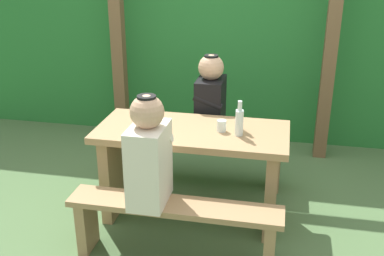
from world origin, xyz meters
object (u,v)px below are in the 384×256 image
object	(u,v)px
bench_near	(175,220)
person_white_shirt	(149,154)
drinking_glass	(222,126)
bottle_left	(157,119)
person_black_coat	(210,101)
bottle_right	(239,122)
picnic_table	(192,157)
bottle_center	(239,118)
bench_far	(205,149)

from	to	relation	value
bench_near	person_white_shirt	xyz separation A→B (m)	(-0.16, 0.00, 0.45)
drinking_glass	bottle_left	bearing A→B (deg)	-165.40
bottle_left	person_black_coat	bearing A→B (deg)	68.44
bottle_right	picnic_table	bearing A→B (deg)	171.60
drinking_glass	bottle_center	distance (m)	0.14
bottle_center	bench_near	bearing A→B (deg)	-118.65
bottle_left	bottle_center	size ratio (longest dim) A/B	1.06
person_white_shirt	bottle_left	size ratio (longest dim) A/B	3.07
picnic_table	bench_near	world-z (taller)	picnic_table
bench_near	bench_far	world-z (taller)	same
person_black_coat	bottle_left	size ratio (longest dim) A/B	3.07
picnic_table	person_white_shirt	size ratio (longest dim) A/B	1.95
picnic_table	bench_near	bearing A→B (deg)	-90.00
bench_far	bottle_left	size ratio (longest dim) A/B	5.97
picnic_table	bench_far	bearing A→B (deg)	90.00
bottle_left	bottle_right	distance (m)	0.58
person_black_coat	bottle_center	size ratio (longest dim) A/B	3.26
bench_near	bench_far	size ratio (longest dim) A/B	1.00
person_black_coat	bottle_right	world-z (taller)	person_black_coat
bench_far	person_white_shirt	xyz separation A→B (m)	(-0.16, -1.13, 0.45)
bottle_left	bottle_center	distance (m)	0.59
bottle_right	drinking_glass	bearing A→B (deg)	159.93
person_white_shirt	bottle_center	bearing A→B (deg)	51.05
bottle_right	bench_near	bearing A→B (deg)	-124.15
person_white_shirt	person_black_coat	distance (m)	1.14
person_black_coat	drinking_glass	distance (m)	0.59
picnic_table	bottle_center	distance (m)	0.47
bench_near	drinking_glass	xyz separation A→B (m)	(0.22, 0.56, 0.46)
picnic_table	bottle_left	bearing A→B (deg)	-152.30
bench_near	bottle_left	distance (m)	0.72
person_black_coat	bench_near	bearing A→B (deg)	-92.14
bench_near	person_black_coat	world-z (taller)	person_black_coat
drinking_glass	bottle_right	xyz separation A→B (m)	(0.13, -0.05, 0.06)
bottle_left	bottle_right	bearing A→B (deg)	6.71
bench_far	person_black_coat	world-z (taller)	person_black_coat
picnic_table	bench_far	xyz separation A→B (m)	(0.00, 0.56, -0.18)
bottle_left	person_white_shirt	bearing A→B (deg)	-81.30
bottle_right	bottle_center	bearing A→B (deg)	96.06
bottle_right	bottle_center	xyz separation A→B (m)	(-0.01, 0.10, -0.01)
picnic_table	bottle_left	distance (m)	0.42
bottle_left	bottle_right	xyz separation A→B (m)	(0.57, 0.07, 0.00)
person_black_coat	bottle_left	xyz separation A→B (m)	(-0.27, -0.68, 0.06)
bench_near	person_white_shirt	size ratio (longest dim) A/B	1.95
bottle_left	bottle_center	xyz separation A→B (m)	(0.56, 0.17, -0.01)
bottle_center	bottle_right	bearing A→B (deg)	-83.94
picnic_table	bottle_right	size ratio (longest dim) A/B	5.55
person_black_coat	bottle_left	bearing A→B (deg)	-111.56
drinking_glass	bottle_left	world-z (taller)	bottle_left
bottle_left	bench_far	bearing A→B (deg)	71.66
bottle_right	bottle_left	bearing A→B (deg)	-173.29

